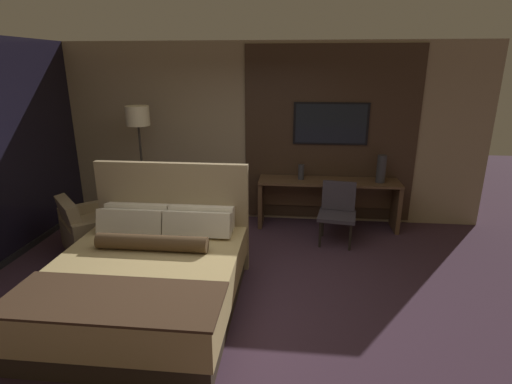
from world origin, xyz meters
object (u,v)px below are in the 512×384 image
desk (328,194)px  vase_tall (381,169)px  floor_lamp (139,127)px  desk_chair (338,208)px  armchair_by_window (97,231)px  vase_short (301,172)px  bed (149,276)px  tv (331,124)px

desk → vase_tall: (0.76, -0.06, 0.44)m
desk → floor_lamp: 3.03m
desk_chair → armchair_by_window: 3.38m
desk_chair → floor_lamp: floor_lamp is taller
desk_chair → vase_short: vase_short is taller
armchair_by_window → vase_short: bearing=-110.2°
armchair_by_window → floor_lamp: bearing=-71.6°
desk → floor_lamp: size_ratio=1.13×
bed → desk_chair: (2.10, 1.90, 0.14)m
floor_lamp → desk_chair: bearing=-2.8°
tv → floor_lamp: (-2.80, -0.62, 0.01)m
bed → desk: bearing=50.9°
desk_chair → vase_tall: 0.95m
desk → armchair_by_window: size_ratio=1.76×
armchair_by_window → vase_short: vase_short is taller
bed → desk: bed is taller
desk_chair → bed: bearing=-129.1°
tv → vase_tall: 1.02m
armchair_by_window → vase_short: 3.08m
bed → floor_lamp: bearing=111.4°
armchair_by_window → desk: bearing=-112.7°
desk → tv: tv is taller
desk_chair → vase_short: bearing=142.9°
tv → desk: bearing=-90.0°
tv → floor_lamp: 2.87m
bed → armchair_by_window: bearing=133.4°
vase_tall → armchair_by_window: bearing=-164.3°
tv → armchair_by_window: 3.74m
floor_lamp → vase_short: size_ratio=8.22×
vase_tall → vase_short: (-1.19, 0.04, -0.09)m
tv → armchair_by_window: (-3.22, -1.38, -1.33)m
vase_short → desk_chair: bearing=-45.9°
desk → floor_lamp: bearing=-171.5°
floor_lamp → desk: bearing=8.5°
bed → vase_tall: bed is taller
vase_short → armchair_by_window: bearing=-157.4°
desk → vase_short: vase_short is taller
bed → vase_short: bed is taller
desk → vase_tall: 0.88m
bed → vase_short: size_ratio=9.18×
desk → desk_chair: bearing=-79.7°
desk → tv: (0.00, 0.20, 1.06)m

